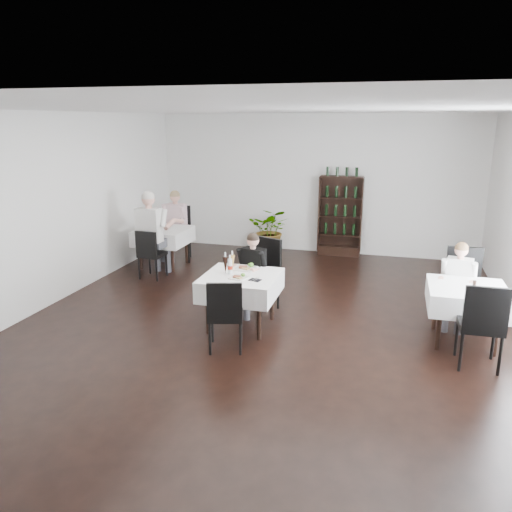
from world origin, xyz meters
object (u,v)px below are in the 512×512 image
Objects in this scene: main_table at (241,285)px; diner_main at (251,268)px; potted_tree at (271,230)px; wine_shelf at (340,217)px.

diner_main is (-0.00, 0.51, 0.11)m from main_table.
potted_tree is 3.70m from diner_main.
main_table is 4.20m from potted_tree.
main_table is at bearing -101.78° from wine_shelf.
diner_main is (-0.90, -3.80, -0.12)m from wine_shelf.
diner_main is at bearing -103.39° from wine_shelf.
main_table is 1.03× the size of potted_tree.
diner_main is at bearing -80.71° from potted_tree.
diner_main is (0.60, -3.64, 0.23)m from potted_tree.
wine_shelf reaches higher than main_table.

